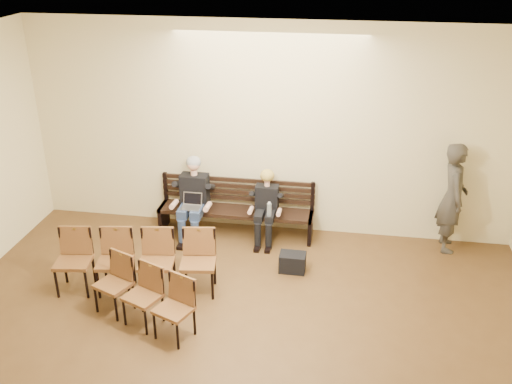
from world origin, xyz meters
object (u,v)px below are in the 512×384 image
seated_man (193,198)px  laptop (191,210)px  chair_row_back (142,297)px  seated_woman (266,211)px  bag (292,262)px  water_bottle (269,215)px  chair_row_front (136,263)px  bench (236,222)px  passerby (454,190)px

seated_man → laptop: 0.25m
chair_row_back → laptop: bearing=111.9°
seated_woman → chair_row_back: 2.75m
bag → laptop: bearing=159.3°
water_bottle → laptop: bearing=179.8°
laptop → bag: 1.91m
seated_woman → chair_row_front: seated_woman is taller
bench → seated_woman: (0.53, -0.12, 0.31)m
seated_woman → water_bottle: 0.24m
bench → water_bottle: size_ratio=10.54×
seated_man → chair_row_front: 1.81m
seated_man → water_bottle: (1.30, -0.23, -0.11)m
passerby → bag: bearing=113.2°
chair_row_front → passerby: bearing=15.5°
chair_row_front → chair_row_back: size_ratio=1.53×
water_bottle → chair_row_front: chair_row_front is taller
water_bottle → passerby: (2.83, 0.45, 0.46)m
passerby → chair_row_front: size_ratio=0.92×
seated_woman → chair_row_back: seated_woman is taller
seated_man → chair_row_front: seated_man is taller
laptop → chair_row_back: 2.23m
bench → laptop: size_ratio=8.28×
seated_woman → chair_row_back: size_ratio=0.73×
laptop → passerby: 4.17m
seated_man → laptop: size_ratio=4.32×
passerby → chair_row_front: 4.95m
seated_woman → bag: size_ratio=2.73×
seated_man → laptop: seated_man is taller
bench → laptop: bearing=-153.0°
seated_man → chair_row_front: (-0.37, -1.76, -0.22)m
passerby → chair_row_back: passerby is taller
water_bottle → chair_row_front: bearing=-137.5°
laptop → chair_row_front: chair_row_front is taller
seated_man → seated_woman: 1.22m
laptop → chair_row_front: size_ratio=0.14×
bench → seated_man: 0.83m
laptop → chair_row_front: (-0.38, -1.54, -0.10)m
seated_man → laptop: (0.01, -0.22, -0.11)m
bag → passerby: 2.77m
chair_row_front → chair_row_back: (0.34, -0.69, -0.05)m
passerby → chair_row_front: passerby is taller
laptop → water_bottle: 1.29m
chair_row_back → seated_man: bearing=112.2°
bench → seated_man: size_ratio=1.92×
bench → chair_row_back: bearing=-105.5°
seated_woman → chair_row_front: (-1.59, -1.76, -0.08)m
seated_woman → water_bottle: (0.08, -0.23, 0.04)m
seated_woman → passerby: bearing=4.3°
seated_woman → chair_row_front: size_ratio=0.48×
water_bottle → passerby: size_ratio=0.12×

